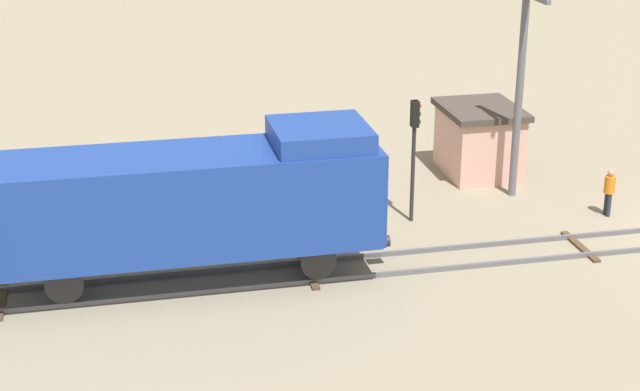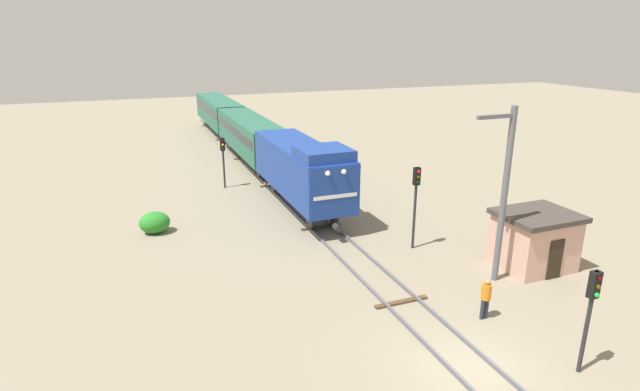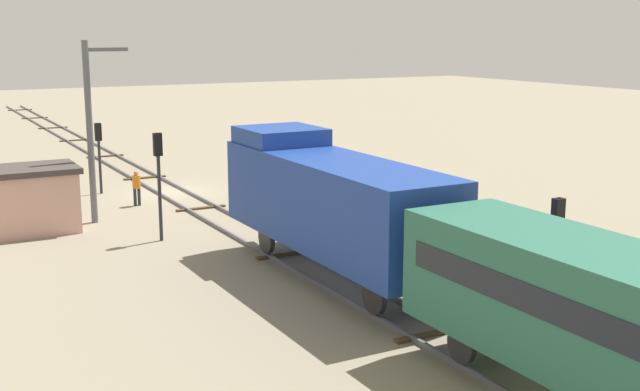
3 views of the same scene
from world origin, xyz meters
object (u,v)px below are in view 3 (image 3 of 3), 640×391
locomotive (330,199)px  worker_near_track (137,185)px  traffic_signal_mid (158,166)px  catenary_mast (91,127)px  relay_hut (35,198)px  traffic_signal_near (99,144)px  traffic_signal_far (556,236)px

locomotive → worker_near_track: locomotive is taller
traffic_signal_mid → worker_near_track: (-1.00, -6.89, -2.00)m
catenary_mast → relay_hut: catenary_mast is taller
locomotive → relay_hut: locomotive is taller
relay_hut → locomotive: bearing=122.7°
traffic_signal_mid → relay_hut: traffic_signal_mid is taller
traffic_signal_near → worker_near_track: size_ratio=2.14×
relay_hut → traffic_signal_far: bearing=121.3°
worker_near_track → catenary_mast: size_ratio=0.22×
traffic_signal_near → traffic_signal_mid: traffic_signal_mid is taller
locomotive → traffic_signal_near: size_ratio=3.19×
locomotive → worker_near_track: size_ratio=6.82×
traffic_signal_far → locomotive: bearing=-61.4°
traffic_signal_far → worker_near_track: size_ratio=2.15×
locomotive → catenary_mast: size_ratio=1.48×
locomotive → catenary_mast: catenary_mast is taller
locomotive → traffic_signal_mid: bearing=-66.1°
locomotive → worker_near_track: (2.40, -14.56, -1.78)m
traffic_signal_mid → traffic_signal_near: bearing=-91.1°
traffic_signal_near → catenary_mast: 6.71m
traffic_signal_near → traffic_signal_mid: 10.69m
traffic_signal_mid → relay_hut: size_ratio=1.23×
traffic_signal_near → traffic_signal_far: traffic_signal_far is taller
locomotive → traffic_signal_far: 7.52m
traffic_signal_near → relay_hut: bearing=57.3°
locomotive → relay_hut: 13.94m
traffic_signal_far → relay_hut: (11.10, -18.27, -1.16)m
traffic_signal_far → worker_near_track: (6.00, -21.16, -1.56)m
traffic_signal_mid → relay_hut: 5.94m
worker_near_track → relay_hut: relay_hut is taller
catenary_mast → relay_hut: 3.80m
traffic_signal_near → relay_hut: traffic_signal_near is taller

